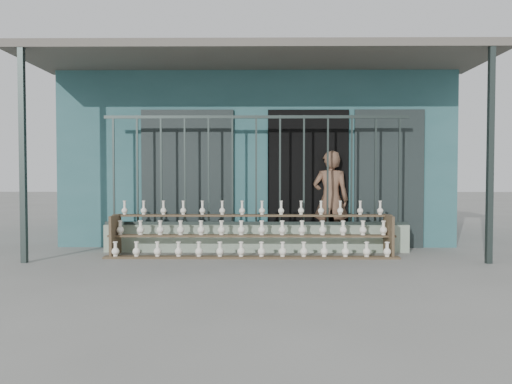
{
  "coord_description": "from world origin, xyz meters",
  "views": [
    {
      "loc": [
        0.07,
        -6.9,
        1.28
      ],
      "look_at": [
        0.0,
        1.0,
        1.0
      ],
      "focal_mm": 35.0,
      "sensor_mm": 36.0,
      "label": 1
    }
  ],
  "objects": [
    {
      "name": "elderly_woman",
      "position": [
        1.28,
        1.7,
        0.84
      ],
      "size": [
        0.67,
        0.49,
        1.69
      ],
      "primitive_type": "imported",
      "rotation": [
        0.0,
        0.0,
        2.99
      ],
      "color": "brown",
      "rests_on": "ground"
    },
    {
      "name": "security_fence",
      "position": [
        -0.0,
        1.3,
        1.35
      ],
      "size": [
        5.0,
        0.04,
        1.8
      ],
      "color": "#283330",
      "rests_on": "parapet_wall"
    },
    {
      "name": "workshop_building",
      "position": [
        0.0,
        4.23,
        1.62
      ],
      "size": [
        7.4,
        6.6,
        3.21
      ],
      "color": "#2C595D",
      "rests_on": "ground"
    },
    {
      "name": "parapet_wall",
      "position": [
        0.0,
        1.3,
        0.23
      ],
      "size": [
        5.0,
        0.2,
        0.45
      ],
      "primitive_type": "cube",
      "color": "#93A78F",
      "rests_on": "ground"
    },
    {
      "name": "ground",
      "position": [
        0.0,
        0.0,
        0.0
      ],
      "size": [
        60.0,
        60.0,
        0.0
      ],
      "primitive_type": "plane",
      "color": "slate"
    },
    {
      "name": "shelf_rack",
      "position": [
        -0.07,
        0.88,
        0.36
      ],
      "size": [
        4.5,
        0.68,
        0.85
      ],
      "color": "brown",
      "rests_on": "ground"
    }
  ]
}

